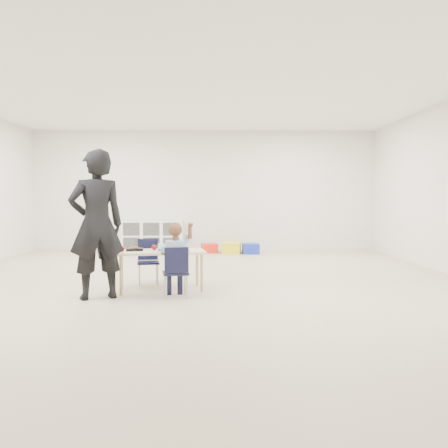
{
  "coord_description": "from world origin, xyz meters",
  "views": [
    {
      "loc": [
        0.3,
        -6.65,
        1.2
      ],
      "look_at": [
        0.39,
        0.01,
        0.85
      ],
      "focal_mm": 38.0,
      "sensor_mm": 36.0,
      "label": 1
    }
  ],
  "objects_px": {
    "child": "(176,257)",
    "cubby_shelf": "(152,236)",
    "table": "(161,270)",
    "chair_near": "(176,272)",
    "adult": "(96,224)"
  },
  "relations": [
    {
      "from": "chair_near",
      "to": "table",
      "type": "bearing_deg",
      "value": 106.52
    },
    {
      "from": "table",
      "to": "adult",
      "type": "xyz_separation_m",
      "value": [
        -0.71,
        -0.52,
        0.63
      ]
    },
    {
      "from": "table",
      "to": "cubby_shelf",
      "type": "bearing_deg",
      "value": 89.1
    },
    {
      "from": "child",
      "to": "cubby_shelf",
      "type": "relative_size",
      "value": 0.71
    },
    {
      "from": "table",
      "to": "child",
      "type": "relative_size",
      "value": 1.24
    },
    {
      "from": "cubby_shelf",
      "to": "table",
      "type": "bearing_deg",
      "value": -80.93
    },
    {
      "from": "table",
      "to": "cubby_shelf",
      "type": "xyz_separation_m",
      "value": [
        -0.75,
        4.72,
        0.08
      ]
    },
    {
      "from": "child",
      "to": "adult",
      "type": "xyz_separation_m",
      "value": [
        -0.94,
        -0.05,
        0.4
      ]
    },
    {
      "from": "cubby_shelf",
      "to": "adult",
      "type": "relative_size",
      "value": 0.78
    },
    {
      "from": "cubby_shelf",
      "to": "adult",
      "type": "bearing_deg",
      "value": -89.49
    },
    {
      "from": "chair_near",
      "to": "adult",
      "type": "distance_m",
      "value": 1.11
    },
    {
      "from": "cubby_shelf",
      "to": "adult",
      "type": "height_order",
      "value": "adult"
    },
    {
      "from": "chair_near",
      "to": "child",
      "type": "relative_size",
      "value": 0.63
    },
    {
      "from": "child",
      "to": "cubby_shelf",
      "type": "distance_m",
      "value": 5.28
    },
    {
      "from": "child",
      "to": "cubby_shelf",
      "type": "bearing_deg",
      "value": 90.81
    }
  ]
}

